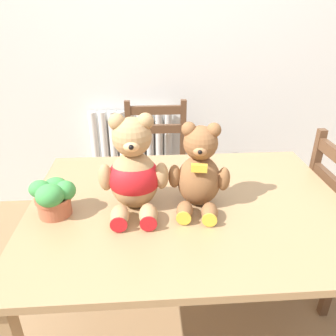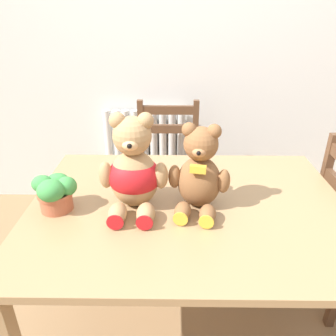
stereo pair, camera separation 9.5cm
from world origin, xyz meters
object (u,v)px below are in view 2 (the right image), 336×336
potted_plant (55,192)px  wooden_chair_behind (168,168)px  teddy_bear_left (134,171)px  teddy_bear_right (199,173)px

potted_plant → wooden_chair_behind: bearing=66.0°
wooden_chair_behind → teddy_bear_left: bearing=82.6°
potted_plant → teddy_bear_left: bearing=6.6°
teddy_bear_left → wooden_chair_behind: bearing=-96.9°
teddy_bear_left → potted_plant: 0.32m
wooden_chair_behind → teddy_bear_right: (0.14, -0.95, 0.45)m
teddy_bear_right → potted_plant: bearing=13.9°
teddy_bear_left → teddy_bear_right: (0.26, -0.00, -0.01)m
wooden_chair_behind → potted_plant: wooden_chair_behind is taller
wooden_chair_behind → teddy_bear_right: 1.06m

